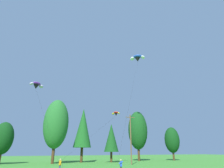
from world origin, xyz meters
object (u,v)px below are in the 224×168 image
utility_pole (131,137)px  kite_flyer_mid (121,165)px  parafoil_kite_far_red_yellow (116,114)px  parafoil_kite_high_purple (36,85)px  parafoil_kite_mid_blue_white (138,58)px  kite_flyer_near (60,164)px

utility_pole → kite_flyer_mid: (-8.77, -13.72, -4.42)m
utility_pole → kite_flyer_mid: size_ratio=6.10×
parafoil_kite_far_red_yellow → parafoil_kite_high_purple: bearing=179.0°
parafoil_kite_high_purple → parafoil_kite_mid_blue_white: size_ratio=0.69×
kite_flyer_near → parafoil_kite_far_red_yellow: size_ratio=0.10×
utility_pole → parafoil_kite_mid_blue_white: (3.02, 0.60, 19.87)m
parafoil_kite_high_purple → parafoil_kite_far_red_yellow: parafoil_kite_high_purple is taller
parafoil_kite_mid_blue_white → parafoil_kite_far_red_yellow: parafoil_kite_mid_blue_white is taller
kite_flyer_mid → parafoil_kite_mid_blue_white: parafoil_kite_mid_blue_white is taller
kite_flyer_near → parafoil_kite_mid_blue_white: parafoil_kite_mid_blue_white is taller
kite_flyer_near → parafoil_kite_far_red_yellow: (15.03, 15.22, 10.65)m
kite_flyer_mid → parafoil_kite_mid_blue_white: bearing=50.5°
parafoil_kite_mid_blue_white → kite_flyer_near: bearing=-153.4°
utility_pole → parafoil_kite_high_purple: (-20.23, 6.84, 11.41)m
kite_flyer_mid → parafoil_kite_far_red_yellow: parafoil_kite_far_red_yellow is taller
kite_flyer_mid → parafoil_kite_far_red_yellow: 24.25m
utility_pole → kite_flyer_near: 18.46m
parafoil_kite_mid_blue_white → parafoil_kite_far_red_yellow: size_ratio=1.51×
parafoil_kite_high_purple → kite_flyer_mid: bearing=-60.9°
kite_flyer_mid → parafoil_kite_far_red_yellow: bearing=68.0°
kite_flyer_mid → parafoil_kite_far_red_yellow: (8.15, 20.21, 10.64)m
kite_flyer_near → parafoil_kite_high_purple: (-4.59, 15.58, 15.84)m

